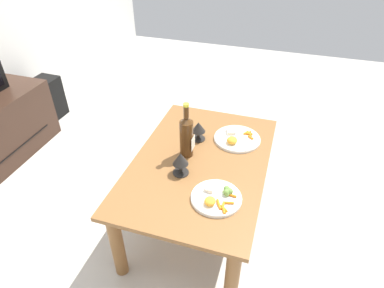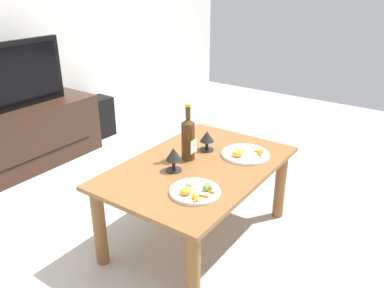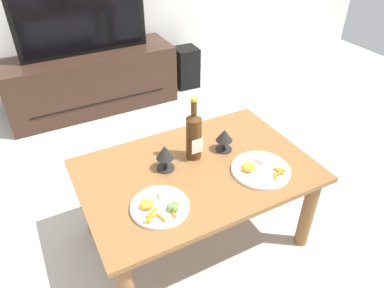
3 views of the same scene
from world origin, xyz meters
The scene contains 10 objects.
ground_plane centered at (0.00, 0.00, 0.00)m, with size 6.40×6.40×0.00m, color #B7B2A8.
dining_table centered at (0.00, 0.00, 0.40)m, with size 1.11×0.74×0.49m.
tv_stand centered at (-0.10, 1.70, 0.25)m, with size 1.40×0.45×0.50m.
tv_screen centered at (-0.10, 1.70, 0.76)m, with size 1.02×0.05×0.52m.
floor_speaker centered at (0.81, 1.71, 0.19)m, with size 0.21×0.21×0.38m, color black.
wine_bottle centered at (0.03, 0.09, 0.62)m, with size 0.08×0.08×0.33m.
goblet_left centered at (-0.13, 0.07, 0.57)m, with size 0.09×0.09×0.13m.
goblet_right centered at (0.20, 0.07, 0.57)m, with size 0.09×0.09×0.12m.
dinner_plate_left centered at (-0.26, -0.16, 0.50)m, with size 0.25×0.25×0.05m.
dinner_plate_right centered at (0.26, -0.15, 0.50)m, with size 0.28×0.28×0.05m.
Camera 3 is at (-0.64, -1.17, 1.58)m, focal length 33.44 mm.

